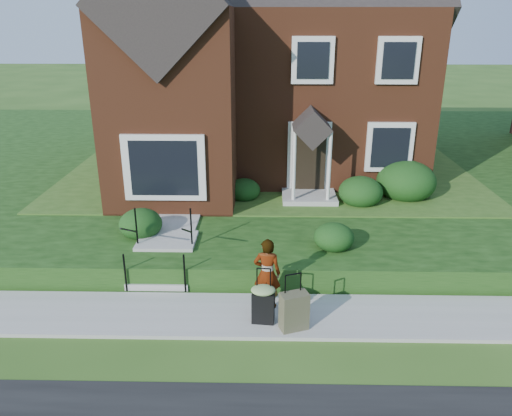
{
  "coord_description": "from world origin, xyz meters",
  "views": [
    {
      "loc": [
        -0.1,
        -8.72,
        5.72
      ],
      "look_at": [
        -0.32,
        2.0,
        1.63
      ],
      "focal_mm": 35.0,
      "sensor_mm": 36.0,
      "label": 1
    }
  ],
  "objects_px": {
    "suitcase_black": "(263,302)",
    "suitcase_olive": "(294,311)",
    "woman": "(267,273)",
    "front_steps": "(164,255)"
  },
  "relations": [
    {
      "from": "front_steps",
      "to": "woman",
      "type": "relative_size",
      "value": 1.32
    },
    {
      "from": "woman",
      "to": "suitcase_olive",
      "type": "distance_m",
      "value": 1.02
    },
    {
      "from": "suitcase_olive",
      "to": "front_steps",
      "type": "bearing_deg",
      "value": 121.61
    },
    {
      "from": "suitcase_black",
      "to": "suitcase_olive",
      "type": "distance_m",
      "value": 0.63
    },
    {
      "from": "front_steps",
      "to": "suitcase_black",
      "type": "distance_m",
      "value": 3.18
    },
    {
      "from": "front_steps",
      "to": "suitcase_olive",
      "type": "distance_m",
      "value": 3.77
    },
    {
      "from": "front_steps",
      "to": "woman",
      "type": "xyz_separation_m",
      "value": [
        2.44,
        -1.54,
        0.37
      ]
    },
    {
      "from": "suitcase_olive",
      "to": "woman",
      "type": "bearing_deg",
      "value": 103.03
    },
    {
      "from": "front_steps",
      "to": "woman",
      "type": "distance_m",
      "value": 2.91
    },
    {
      "from": "front_steps",
      "to": "woman",
      "type": "height_order",
      "value": "woman"
    }
  ]
}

